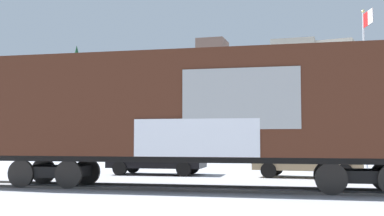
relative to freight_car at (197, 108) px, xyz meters
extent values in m
plane|color=#B2B5BC|center=(-1.42, 0.00, -2.58)|extent=(260.00, 260.00, 0.00)
cube|color=#4C4742|center=(0.05, -0.72, -2.54)|extent=(59.82, 4.83, 0.08)
cube|color=#4C4742|center=(-0.06, 0.72, -2.54)|extent=(59.82, 4.83, 0.08)
cube|color=#472316|center=(0.00, 0.00, 0.08)|extent=(15.47, 4.27, 3.17)
cube|color=#2D2823|center=(0.00, 0.00, 1.79)|extent=(14.50, 1.54, 0.24)
cube|color=#999999|center=(1.70, -1.42, 0.16)|extent=(3.35, 0.30, 1.75)
cube|color=silver|center=(0.40, -1.53, -0.95)|extent=(3.69, 0.32, 1.10)
cube|color=black|center=(0.00, 0.00, -1.61)|extent=(15.06, 2.87, 0.20)
cube|color=black|center=(-4.92, -0.39, -2.07)|extent=(2.20, 1.55, 0.36)
cylinder|color=black|center=(-5.71, -1.17, -2.12)|extent=(0.93, 0.19, 0.92)
cylinder|color=black|center=(-5.82, 0.26, -2.12)|extent=(0.93, 0.19, 0.92)
cylinder|color=black|center=(-4.01, -1.04, -2.12)|extent=(0.93, 0.19, 0.92)
cylinder|color=black|center=(-4.13, 0.40, -2.12)|extent=(0.93, 0.19, 0.92)
cube|color=black|center=(4.91, 0.39, -2.07)|extent=(2.20, 1.55, 0.36)
cylinder|color=black|center=(4.12, -0.39, -2.12)|extent=(0.93, 0.19, 0.92)
cylinder|color=black|center=(4.01, 1.04, -2.12)|extent=(0.93, 0.19, 0.92)
cylinder|color=silver|center=(5.80, 13.94, 1.83)|extent=(0.12, 0.12, 8.82)
sphere|color=#D8CC66|center=(5.80, 13.94, 6.32)|extent=(0.18, 0.18, 0.18)
cube|color=red|center=(6.02, 13.25, 5.74)|extent=(0.43, 1.27, 0.79)
cube|color=white|center=(6.13, 12.93, 5.74)|extent=(0.24, 0.64, 0.79)
cube|color=silver|center=(-1.42, 68.49, 4.08)|extent=(139.07, 42.04, 13.32)
cube|color=brown|center=(-13.95, 55.88, 12.47)|extent=(4.30, 5.05, 3.46)
cube|color=#9E9384|center=(-1.76, 55.88, 12.06)|extent=(6.17, 4.64, 2.65)
cube|color=#9E9384|center=(3.48, 55.88, 11.79)|extent=(7.12, 5.77, 2.10)
cone|color=#193D23|center=(-36.75, 54.71, 12.63)|extent=(1.89, 1.89, 3.78)
cube|color=black|center=(-3.58, 5.75, -1.89)|extent=(4.41, 2.21, 0.74)
cube|color=#2D333D|center=(-3.87, 5.73, -1.15)|extent=(1.97, 1.82, 0.75)
cylinder|color=black|center=(-2.21, 6.75, -2.26)|extent=(0.66, 0.27, 0.64)
cylinder|color=black|center=(-2.06, 5.00, -2.26)|extent=(0.66, 0.27, 0.64)
cylinder|color=black|center=(-5.10, 6.50, -2.26)|extent=(0.66, 0.27, 0.64)
cylinder|color=black|center=(-4.95, 4.75, -2.26)|extent=(0.66, 0.27, 0.64)
cube|color=#9E8966|center=(3.09, 5.95, -1.90)|extent=(4.48, 1.96, 0.73)
cube|color=#2D333D|center=(2.88, 5.95, -1.16)|extent=(2.16, 1.68, 0.75)
cylinder|color=black|center=(4.62, 6.71, -2.26)|extent=(0.65, 0.25, 0.64)
cylinder|color=black|center=(4.55, 5.04, -2.26)|extent=(0.65, 0.25, 0.64)
cylinder|color=black|center=(1.63, 6.85, -2.26)|extent=(0.65, 0.25, 0.64)
cylinder|color=black|center=(1.55, 5.18, -2.26)|extent=(0.65, 0.25, 0.64)
camera|label=1|loc=(4.36, -14.82, -1.01)|focal=45.13mm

